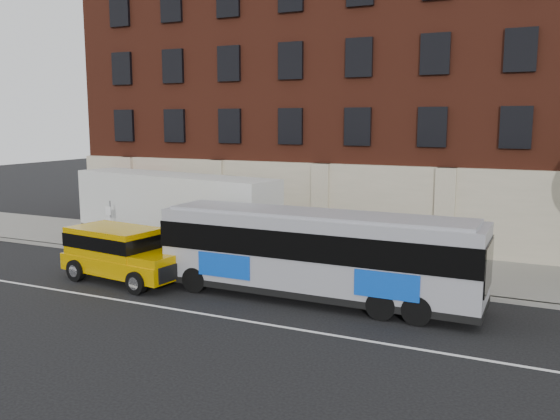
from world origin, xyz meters
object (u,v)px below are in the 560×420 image
at_px(yellow_suv, 121,251).
at_px(shipping_container, 174,214).
at_px(city_bus, 316,252).
at_px(sign_pole, 110,223).

distance_m(yellow_suv, shipping_container, 5.14).
bearing_deg(yellow_suv, city_bus, 6.41).
height_order(city_bus, yellow_suv, city_bus).
distance_m(city_bus, shipping_container, 9.81).
relative_size(sign_pole, shipping_container, 0.22).
bearing_deg(sign_pole, city_bus, -12.99).
bearing_deg(sign_pole, shipping_container, 29.17).
bearing_deg(city_bus, yellow_suv, -173.59).
bearing_deg(city_bus, shipping_container, 155.24).
height_order(sign_pole, yellow_suv, sign_pole).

